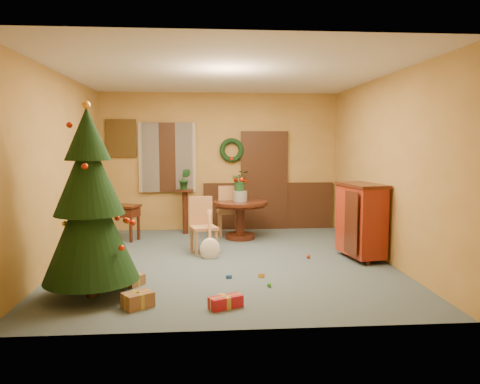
{
  "coord_description": "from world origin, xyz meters",
  "views": [
    {
      "loc": [
        -0.34,
        -7.22,
        1.85
      ],
      "look_at": [
        0.25,
        0.4,
        1.05
      ],
      "focal_mm": 35.0,
      "sensor_mm": 36.0,
      "label": 1
    }
  ],
  "objects": [
    {
      "name": "guitar",
      "position": [
        -0.25,
        0.16,
        0.38
      ],
      "size": [
        0.34,
        0.5,
        0.74
      ],
      "primitive_type": null,
      "rotation": [
        -0.49,
        0.0,
        -0.04
      ],
      "color": "beige",
      "rests_on": "floor"
    },
    {
      "name": "toy_c",
      "position": [
        -0.15,
        -1.78,
        0.03
      ],
      "size": [
        0.09,
        0.09,
        0.05
      ],
      "primitive_type": "cube",
      "rotation": [
        0.0,
        0.0,
        0.62
      ],
      "color": "#BC8C23",
      "rests_on": "floor"
    },
    {
      "name": "gift_a",
      "position": [
        -1.1,
        -2.01,
        0.08
      ],
      "size": [
        0.39,
        0.37,
        0.17
      ],
      "color": "brown",
      "rests_on": "floor"
    },
    {
      "name": "toy_b",
      "position": [
        0.49,
        -1.39,
        0.03
      ],
      "size": [
        0.06,
        0.06,
        0.06
      ],
      "primitive_type": "sphere",
      "color": "green",
      "rests_on": "floor"
    },
    {
      "name": "room_envelope",
      "position": [
        0.21,
        2.7,
        1.12
      ],
      "size": [
        5.5,
        5.5,
        5.5
      ],
      "color": "#33424B",
      "rests_on": "ground"
    },
    {
      "name": "urn",
      "position": [
        0.35,
        1.69,
        0.83
      ],
      "size": [
        0.27,
        0.27,
        0.2
      ],
      "primitive_type": "cylinder",
      "color": "slate",
      "rests_on": "dining_table"
    },
    {
      "name": "christmas_tree",
      "position": [
        -1.7,
        -1.59,
        1.11
      ],
      "size": [
        1.13,
        1.13,
        2.34
      ],
      "color": "#382111",
      "rests_on": "floor"
    },
    {
      "name": "sideboard",
      "position": [
        2.15,
        -0.03,
        0.65
      ],
      "size": [
        0.66,
        1.02,
        1.21
      ],
      "color": "#5F140A",
      "rests_on": "floor"
    },
    {
      "name": "centerpiece_plant",
      "position": [
        0.35,
        1.69,
        1.13
      ],
      "size": [
        0.36,
        0.31,
        0.4
      ],
      "primitive_type": "imported",
      "color": "#1E4C23",
      "rests_on": "urn"
    },
    {
      "name": "gift_c",
      "position": [
        -1.26,
        -1.2,
        0.07
      ],
      "size": [
        0.29,
        0.31,
        0.14
      ],
      "color": "brown",
      "rests_on": "floor"
    },
    {
      "name": "gift_b",
      "position": [
        -1.79,
        -0.71,
        0.1
      ],
      "size": [
        0.26,
        0.26,
        0.2
      ],
      "color": "#A51621",
      "rests_on": "floor"
    },
    {
      "name": "toy_d",
      "position": [
        1.33,
        0.05,
        0.03
      ],
      "size": [
        0.06,
        0.06,
        0.06
      ],
      "primitive_type": "sphere",
      "color": "#B5240C",
      "rests_on": "floor"
    },
    {
      "name": "toy_e",
      "position": [
        0.44,
        -0.96,
        0.03
      ],
      "size": [
        0.09,
        0.09,
        0.05
      ],
      "primitive_type": "cube",
      "rotation": [
        0.0,
        0.0,
        0.57
      ],
      "color": "gold",
      "rests_on": "floor"
    },
    {
      "name": "chair_far",
      "position": [
        0.15,
        1.98,
        0.55
      ],
      "size": [
        0.47,
        0.47,
        1.02
      ],
      "color": "#A96B43",
      "rests_on": "floor"
    },
    {
      "name": "chair_near",
      "position": [
        -0.37,
        0.58,
        0.51
      ],
      "size": [
        0.5,
        0.5,
        0.95
      ],
      "color": "#A96B43",
      "rests_on": "floor"
    },
    {
      "name": "dining_table",
      "position": [
        0.35,
        1.69,
        0.51
      ],
      "size": [
        1.07,
        1.07,
        0.73
      ],
      "color": "black",
      "rests_on": "floor"
    },
    {
      "name": "gift_d",
      "position": [
        -0.11,
        -2.11,
        0.07
      ],
      "size": [
        0.41,
        0.31,
        0.14
      ],
      "color": "#A51621",
      "rests_on": "floor"
    },
    {
      "name": "writing_desk",
      "position": [
        -1.95,
        1.76,
        0.51
      ],
      "size": [
        0.86,
        0.65,
        0.68
      ],
      "color": "black",
      "rests_on": "floor"
    },
    {
      "name": "stand_plant",
      "position": [
        -0.73,
        2.28,
        1.12
      ],
      "size": [
        0.25,
        0.21,
        0.43
      ],
      "primitive_type": "imported",
      "rotation": [
        0.0,
        0.0,
        -0.09
      ],
      "color": "#19471E",
      "rests_on": "plant_stand"
    },
    {
      "name": "plant_stand",
      "position": [
        -0.73,
        2.28,
        0.57
      ],
      "size": [
        0.35,
        0.35,
        0.91
      ],
      "color": "black",
      "rests_on": "floor"
    },
    {
      "name": "toy_a",
      "position": [
        -0.01,
        -0.97,
        0.03
      ],
      "size": [
        0.09,
        0.06,
        0.05
      ],
      "primitive_type": "cube",
      "rotation": [
        0.0,
        0.0,
        0.12
      ],
      "color": "#2853AD",
      "rests_on": "floor"
    }
  ]
}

